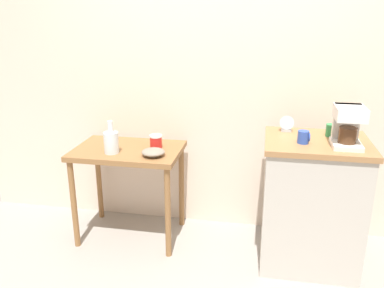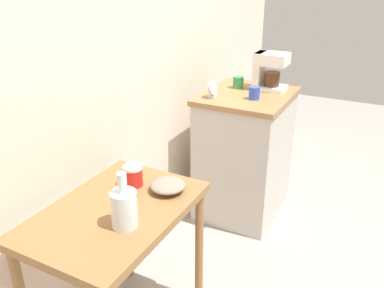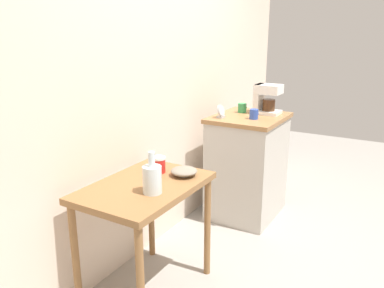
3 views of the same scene
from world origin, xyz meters
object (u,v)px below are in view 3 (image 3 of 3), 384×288
at_px(canister_enamel, 158,164).
at_px(mug_blue, 254,114).
at_px(glass_carafe_vase, 152,178).
at_px(coffee_maker, 266,98).
at_px(mug_tall_green, 242,108).
at_px(bowl_stoneware, 184,171).
at_px(table_clock, 221,112).

relative_size(canister_enamel, mug_blue, 1.25).
height_order(glass_carafe_vase, mug_blue, mug_blue).
height_order(canister_enamel, coffee_maker, coffee_maker).
bearing_deg(coffee_maker, mug_blue, 179.64).
xyz_separation_m(canister_enamel, mug_tall_green, (1.26, -0.04, 0.17)).
relative_size(glass_carafe_vase, mug_tall_green, 2.91).
bearing_deg(coffee_maker, glass_carafe_vase, 177.68).
xyz_separation_m(bowl_stoneware, mug_blue, (1.03, -0.05, 0.19)).
xyz_separation_m(bowl_stoneware, mug_tall_green, (1.23, 0.14, 0.19)).
distance_m(canister_enamel, coffee_maker, 1.37).
distance_m(coffee_maker, mug_tall_green, 0.23).
bearing_deg(mug_blue, glass_carafe_vase, 177.30).
height_order(canister_enamel, mug_blue, mug_blue).
xyz_separation_m(bowl_stoneware, coffee_maker, (1.29, -0.05, 0.29)).
distance_m(mug_blue, mug_tall_green, 0.28).
height_order(bowl_stoneware, mug_blue, mug_blue).
height_order(canister_enamel, table_clock, table_clock).
xyz_separation_m(coffee_maker, table_clock, (-0.36, 0.26, -0.09)).
xyz_separation_m(coffee_maker, mug_tall_green, (-0.06, 0.19, -0.10)).
bearing_deg(table_clock, mug_blue, -69.06).
bearing_deg(coffee_maker, table_clock, 144.25).
bearing_deg(bowl_stoneware, mug_blue, -2.88).
height_order(glass_carafe_vase, coffee_maker, coffee_maker).
relative_size(coffee_maker, table_clock, 2.29).
xyz_separation_m(mug_blue, table_clock, (-0.10, 0.26, 0.01)).
distance_m(canister_enamel, table_clock, 0.98).
height_order(canister_enamel, mug_tall_green, mug_tall_green).
xyz_separation_m(bowl_stoneware, table_clock, (0.93, 0.21, 0.20)).
relative_size(bowl_stoneware, table_clock, 1.49).
bearing_deg(mug_tall_green, glass_carafe_vase, -175.25).
distance_m(bowl_stoneware, mug_tall_green, 1.26).
bearing_deg(bowl_stoneware, table_clock, 12.44).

